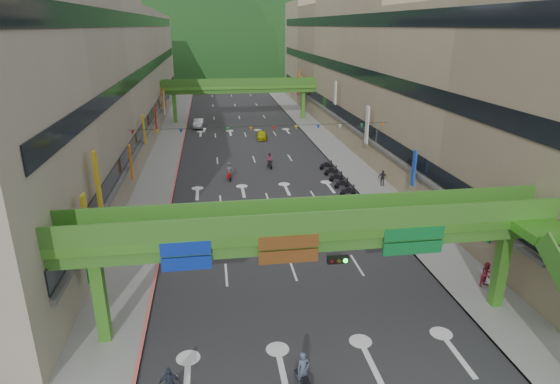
{
  "coord_description": "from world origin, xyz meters",
  "views": [
    {
      "loc": [
        -4.97,
        -15.6,
        15.65
      ],
      "look_at": [
        0.0,
        18.0,
        3.5
      ],
      "focal_mm": 30.0,
      "sensor_mm": 36.0,
      "label": 1
    }
  ],
  "objects_px": {
    "overpass_near": "(334,242)",
    "car_yellow": "(262,135)",
    "pedestrian_red": "(486,276)",
    "scooter_rider_mid": "(270,160)",
    "car_silver": "(199,123)",
    "scooter_rider_near": "(303,374)"
  },
  "relations": [
    {
      "from": "overpass_near",
      "to": "car_yellow",
      "type": "xyz_separation_m",
      "value": [
        1.21,
        45.4,
        -4.59
      ]
    },
    {
      "from": "overpass_near",
      "to": "scooter_rider_near",
      "type": "distance_m",
      "value": 6.56
    },
    {
      "from": "car_yellow",
      "to": "pedestrian_red",
      "type": "xyz_separation_m",
      "value": [
        9.46,
        -42.78,
        0.2
      ]
    },
    {
      "from": "car_silver",
      "to": "overpass_near",
      "type": "bearing_deg",
      "value": -76.01
    },
    {
      "from": "car_yellow",
      "to": "scooter_rider_near",
      "type": "bearing_deg",
      "value": -90.47
    },
    {
      "from": "overpass_near",
      "to": "scooter_rider_mid",
      "type": "bearing_deg",
      "value": 89.0
    },
    {
      "from": "overpass_near",
      "to": "pedestrian_red",
      "type": "height_order",
      "value": "overpass_near"
    },
    {
      "from": "scooter_rider_mid",
      "to": "car_silver",
      "type": "relative_size",
      "value": 0.43
    },
    {
      "from": "scooter_rider_mid",
      "to": "car_yellow",
      "type": "height_order",
      "value": "scooter_rider_mid"
    },
    {
      "from": "car_yellow",
      "to": "pedestrian_red",
      "type": "bearing_deg",
      "value": -73.87
    },
    {
      "from": "car_yellow",
      "to": "pedestrian_red",
      "type": "height_order",
      "value": "pedestrian_red"
    },
    {
      "from": "overpass_near",
      "to": "car_yellow",
      "type": "distance_m",
      "value": 45.65
    },
    {
      "from": "overpass_near",
      "to": "car_silver",
      "type": "relative_size",
      "value": 6.5
    },
    {
      "from": "car_yellow",
      "to": "overpass_near",
      "type": "bearing_deg",
      "value": -87.85
    },
    {
      "from": "scooter_rider_near",
      "to": "scooter_rider_mid",
      "type": "xyz_separation_m",
      "value": [
        2.93,
        35.02,
        -0.0
      ]
    },
    {
      "from": "scooter_rider_near",
      "to": "scooter_rider_mid",
      "type": "relative_size",
      "value": 1.09
    },
    {
      "from": "overpass_near",
      "to": "scooter_rider_near",
      "type": "height_order",
      "value": "overpass_near"
    },
    {
      "from": "overpass_near",
      "to": "car_yellow",
      "type": "height_order",
      "value": "overpass_near"
    },
    {
      "from": "scooter_rider_near",
      "to": "car_silver",
      "type": "bearing_deg",
      "value": 95.34
    },
    {
      "from": "scooter_rider_near",
      "to": "pedestrian_red",
      "type": "xyz_separation_m",
      "value": [
        13.06,
        7.0,
        -0.14
      ]
    },
    {
      "from": "car_silver",
      "to": "scooter_rider_mid",
      "type": "bearing_deg",
      "value": -64.99
    },
    {
      "from": "scooter_rider_near",
      "to": "pedestrian_red",
      "type": "relative_size",
      "value": 1.26
    }
  ]
}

